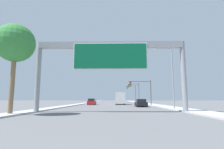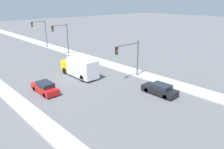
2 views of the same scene
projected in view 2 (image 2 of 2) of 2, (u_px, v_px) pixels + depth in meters
name	position (u px, v px, depth m)	size (l,w,h in m)	color
sidewalk_right	(68.00, 52.00, 50.49)	(3.00, 120.00, 0.15)	#B1B1B1
car_far_center	(45.00, 88.00, 28.19)	(1.72, 4.61, 1.52)	red
car_near_right	(160.00, 89.00, 27.76)	(1.85, 4.60, 1.43)	black
truck_box_primary	(80.00, 67.00, 33.89)	(2.35, 7.34, 3.01)	yellow
traffic_light_near_intersection	(130.00, 54.00, 32.29)	(5.04, 0.32, 5.65)	#4C4C4F
traffic_light_mid_block	(63.00, 35.00, 46.32)	(3.75, 0.32, 6.73)	#4C4C4F
traffic_light_far_intersection	(41.00, 30.00, 53.25)	(3.67, 0.32, 6.78)	#4C4C4F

